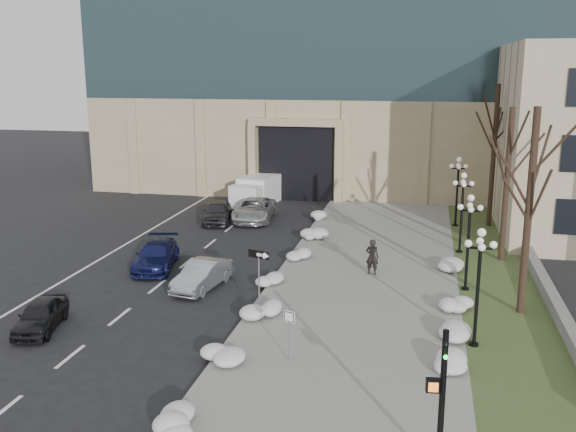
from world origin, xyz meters
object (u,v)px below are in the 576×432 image
(pedestrian, at_px, (372,257))
(lamppost_c, at_px, (462,202))
(one_way_sign, at_px, (262,263))
(car_d, at_px, (254,210))
(lamppost_a, at_px, (479,272))
(lamppost_d, at_px, (458,182))
(car_a, at_px, (41,315))
(car_b, at_px, (202,275))
(car_c, at_px, (156,255))
(traffic_signal, at_px, (440,404))
(lamppost_b, at_px, (469,230))
(keep_sign, at_px, (289,325))
(box_truck, at_px, (261,190))
(car_e, at_px, (217,212))

(pedestrian, height_order, lamppost_c, lamppost_c)
(one_way_sign, bearing_deg, car_d, 124.35)
(lamppost_a, distance_m, lamppost_d, 19.50)
(car_a, relative_size, lamppost_c, 0.77)
(car_a, bearing_deg, car_d, 66.59)
(pedestrian, bearing_deg, car_b, 32.20)
(pedestrian, height_order, lamppost_d, lamppost_d)
(car_c, xyz_separation_m, lamppost_c, (16.07, 6.17, 2.38))
(car_d, xyz_separation_m, lamppost_a, (13.78, -18.55, 2.31))
(lamppost_a, height_order, lamppost_c, same)
(car_b, distance_m, traffic_signal, 16.79)
(traffic_signal, bearing_deg, one_way_sign, 119.65)
(car_a, xyz_separation_m, car_c, (1.24, 8.78, 0.07))
(car_d, xyz_separation_m, one_way_sign, (4.97, -16.97, 1.62))
(one_way_sign, relative_size, lamppost_b, 0.60)
(keep_sign, height_order, traffic_signal, traffic_signal)
(traffic_signal, xyz_separation_m, lamppost_b, (1.48, 14.83, 1.04))
(car_d, distance_m, pedestrian, 14.11)
(pedestrian, distance_m, traffic_signal, 16.50)
(car_b, xyz_separation_m, lamppost_c, (12.52, 8.76, 2.40))
(lamppost_c, xyz_separation_m, lamppost_d, (0.00, 6.50, 0.00))
(pedestrian, relative_size, traffic_signal, 0.46)
(lamppost_c, bearing_deg, box_truck, 142.18)
(box_truck, height_order, keep_sign, box_truck)
(car_b, relative_size, lamppost_a, 0.86)
(car_a, height_order, car_e, car_e)
(car_a, bearing_deg, one_way_sign, 8.87)
(box_truck, bearing_deg, lamppost_c, -28.62)
(box_truck, bearing_deg, one_way_sign, -66.04)
(car_d, xyz_separation_m, car_e, (-2.34, -1.14, -0.00))
(box_truck, xyz_separation_m, lamppost_b, (14.86, -18.04, 2.03))
(car_b, relative_size, car_c, 0.86)
(car_c, xyz_separation_m, one_way_sign, (7.25, -5.26, 1.68))
(car_a, relative_size, car_d, 0.67)
(car_d, xyz_separation_m, lamppost_b, (13.78, -12.05, 2.31))
(keep_sign, bearing_deg, car_a, -166.94)
(car_c, bearing_deg, car_a, -110.20)
(car_d, height_order, traffic_signal, traffic_signal)
(pedestrian, xyz_separation_m, lamppost_a, (4.60, -7.85, 2.02))
(traffic_signal, xyz_separation_m, lamppost_c, (1.48, 21.33, 1.04))
(car_c, relative_size, lamppost_b, 1.01)
(lamppost_a, bearing_deg, traffic_signal, -100.05)
(car_c, relative_size, lamppost_c, 1.01)
(car_a, distance_m, one_way_sign, 9.36)
(car_b, bearing_deg, car_a, -118.74)
(car_a, height_order, one_way_sign, one_way_sign)
(car_c, xyz_separation_m, box_truck, (1.21, 17.70, 0.35))
(keep_sign, distance_m, lamppost_a, 7.41)
(traffic_signal, xyz_separation_m, lamppost_d, (1.48, 27.83, 1.04))
(car_b, distance_m, pedestrian, 8.71)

